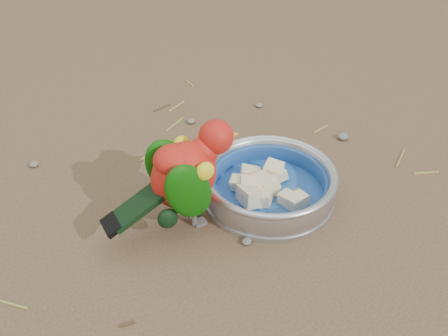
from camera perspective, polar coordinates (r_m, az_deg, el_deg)
ground at (r=0.92m, az=-1.23°, el=-3.69°), size 60.00×60.00×0.00m
food_bowl at (r=0.92m, az=5.10°, el=-3.01°), size 0.24×0.24×0.02m
bowl_wall at (r=0.90m, az=5.20°, el=-1.54°), size 0.24×0.24×0.04m
fruit_wedges at (r=0.91m, az=5.17°, el=-1.89°), size 0.14×0.14×0.03m
lory_parrot at (r=0.82m, az=-4.28°, el=-1.52°), size 0.23×0.11×0.18m
ground_debris at (r=0.95m, az=-0.95°, el=-1.71°), size 0.90×0.80×0.01m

